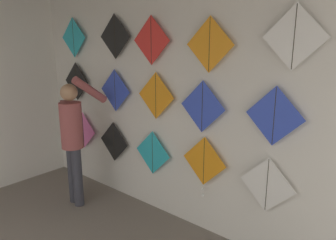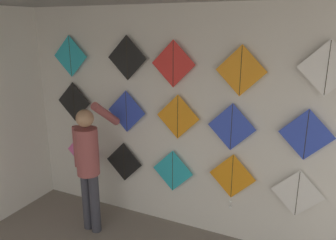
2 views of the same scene
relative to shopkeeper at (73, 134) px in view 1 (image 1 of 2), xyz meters
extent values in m
cube|color=silver|center=(0.94, 0.62, 0.43)|extent=(5.18, 0.06, 2.80)
cylinder|color=#383842|center=(-0.07, 0.00, -0.57)|extent=(0.12, 0.12, 0.79)
cylinder|color=#383842|center=(0.07, -0.02, -0.57)|extent=(0.12, 0.12, 0.79)
cylinder|color=#9E4C4C|center=(0.00, -0.01, 0.11)|extent=(0.28, 0.28, 0.59)
sphere|color=tan|center=(0.00, -0.01, 0.54)|extent=(0.21, 0.21, 0.21)
cylinder|color=#9E4C4C|center=(-0.17, 0.01, 0.15)|extent=(0.10, 0.10, 0.52)
cylinder|color=#9E4C4C|center=(0.17, 0.18, 0.56)|extent=(0.10, 0.49, 0.38)
cube|color=pink|center=(-0.53, 0.53, -0.16)|extent=(0.55, 0.01, 0.55)
cylinder|color=black|center=(-0.53, 0.52, -0.16)|extent=(0.01, 0.01, 0.53)
cube|color=black|center=(0.17, 0.53, -0.20)|extent=(0.55, 0.01, 0.55)
cylinder|color=black|center=(0.17, 0.52, -0.20)|extent=(0.01, 0.01, 0.53)
cube|color=#28B2C6|center=(0.90, 0.53, -0.19)|extent=(0.55, 0.01, 0.55)
cylinder|color=black|center=(0.90, 0.52, -0.19)|extent=(0.01, 0.01, 0.53)
cube|color=orange|center=(1.66, 0.53, -0.11)|extent=(0.55, 0.01, 0.55)
cylinder|color=black|center=(1.66, 0.52, -0.11)|extent=(0.01, 0.01, 0.53)
sphere|color=white|center=(1.66, 0.52, -0.44)|extent=(0.04, 0.04, 0.04)
sphere|color=white|center=(1.66, 0.52, -0.51)|extent=(0.04, 0.04, 0.04)
cube|color=white|center=(2.39, 0.53, -0.17)|extent=(0.55, 0.01, 0.55)
cylinder|color=black|center=(2.39, 0.52, -0.17)|extent=(0.01, 0.01, 0.53)
cube|color=black|center=(-0.62, 0.53, 0.56)|extent=(0.55, 0.01, 0.55)
cylinder|color=black|center=(-0.62, 0.52, 0.56)|extent=(0.01, 0.01, 0.53)
cube|color=blue|center=(0.24, 0.53, 0.52)|extent=(0.55, 0.01, 0.55)
cylinder|color=black|center=(0.24, 0.52, 0.52)|extent=(0.01, 0.01, 0.53)
cube|color=orange|center=(0.96, 0.53, 0.53)|extent=(0.55, 0.01, 0.55)
cylinder|color=black|center=(0.96, 0.52, 0.53)|extent=(0.01, 0.01, 0.53)
cube|color=blue|center=(1.62, 0.53, 0.49)|extent=(0.55, 0.01, 0.55)
cylinder|color=black|center=(1.62, 0.52, 0.49)|extent=(0.01, 0.01, 0.53)
cube|color=blue|center=(2.40, 0.53, 0.51)|extent=(0.55, 0.01, 0.55)
cylinder|color=black|center=(2.40, 0.52, 0.51)|extent=(0.01, 0.01, 0.53)
cube|color=#28B2C6|center=(-0.62, 0.53, 1.19)|extent=(0.55, 0.01, 0.55)
cylinder|color=black|center=(-0.62, 0.52, 1.19)|extent=(0.01, 0.01, 0.53)
cube|color=black|center=(0.28, 0.53, 1.21)|extent=(0.55, 0.01, 0.55)
cylinder|color=black|center=(0.28, 0.52, 1.21)|extent=(0.01, 0.01, 0.53)
cube|color=red|center=(0.90, 0.53, 1.16)|extent=(0.55, 0.01, 0.55)
cylinder|color=black|center=(0.90, 0.52, 1.16)|extent=(0.01, 0.01, 0.53)
cube|color=orange|center=(1.69, 0.53, 1.13)|extent=(0.55, 0.01, 0.55)
cylinder|color=black|center=(1.69, 0.52, 1.13)|extent=(0.01, 0.01, 0.53)
cube|color=white|center=(2.52, 0.53, 1.20)|extent=(0.55, 0.01, 0.55)
cylinder|color=black|center=(2.52, 0.52, 1.20)|extent=(0.01, 0.01, 0.53)
camera|label=1|loc=(3.52, -2.27, 1.20)|focal=35.00mm
camera|label=2|loc=(2.46, -2.96, 1.59)|focal=35.00mm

